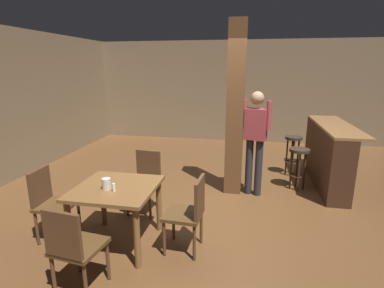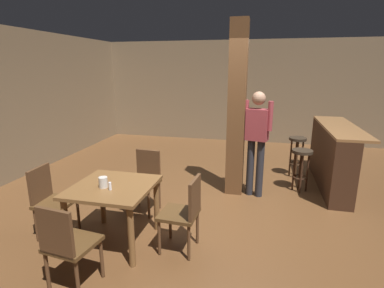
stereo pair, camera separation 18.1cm
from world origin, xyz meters
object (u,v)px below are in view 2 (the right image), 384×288
Objects in this scene: chair_west at (50,198)px; bar_stool_near at (302,160)px; bar_stool_mid at (297,148)px; salt_shaker at (110,186)px; napkin_cup at (103,182)px; dining_table at (114,195)px; chair_north at (145,178)px; bar_counter at (331,155)px; chair_east at (185,210)px; standing_person at (257,137)px; chair_south at (67,243)px.

bar_stool_near is at bearing 34.52° from chair_west.
bar_stool_near is (3.21, 2.21, 0.04)m from chair_west.
salt_shaker is at bearing -127.52° from bar_stool_mid.
napkin_cup is 0.16× the size of bar_stool_mid.
napkin_cup is 0.12m from salt_shaker.
bar_stool_mid is at bearing 90.68° from bar_stool_near.
dining_table is 1.26× the size of bar_stool_near.
bar_counter reaches higher than chair_north.
bar_stool_mid is (-0.55, 0.32, 0.02)m from bar_counter.
salt_shaker reaches higher than dining_table.
chair_east and chair_north have the same top height.
bar_counter reaches higher than chair_west.
salt_shaker is at bearing -135.21° from bar_stool_near.
salt_shaker is 3.93m from bar_counter.
chair_east is 1.72m from chair_west.
chair_north is 1.14× the size of bar_stool_mid.
bar_counter is at bearing 43.28° from salt_shaker.
standing_person is 1.38m from bar_stool_mid.
salt_shaker is at bearing -73.89° from dining_table.
chair_south is at bearing -121.64° from standing_person.
bar_stool_near is 0.93× the size of bar_stool_mid.
chair_south reaches higher than bar_stool_mid.
bar_stool_mid is (2.38, 3.73, 0.07)m from chair_south.
bar_stool_mid is (0.75, 1.08, -0.43)m from standing_person.
standing_person reaches higher than napkin_cup.
chair_north is 7.10× the size of napkin_cup.
bar_stool_near is at bearing 55.25° from chair_east.
chair_north is 0.52× the size of standing_person.
bar_stool_mid reaches higher than dining_table.
napkin_cup reaches higher than bar_stool_mid.
bar_stool_near is (2.39, 3.02, 0.04)m from chair_south.
chair_east is at bearing 10.67° from salt_shaker.
chair_north is 3.05m from bar_stool_mid.
chair_east is 0.42× the size of bar_counter.
chair_west is at bearing 174.03° from salt_shaker.
salt_shaker reaches higher than bar_stool_mid.
napkin_cup reaches higher than dining_table.
salt_shaker is 2.49m from standing_person.
dining_table is 3.71m from bar_stool_mid.
chair_south and chair_east have the same top height.
standing_person is at bearing -124.86° from bar_stool_mid.
bar_stool_near is (2.36, 2.17, -0.07)m from dining_table.
chair_east is 9.67× the size of salt_shaker.
bar_counter is 2.72× the size of bar_stool_mid.
bar_stool_near is at bearing 51.63° from chair_south.
bar_stool_near is 0.71m from bar_stool_mid.
napkin_cup is at bearing -3.34° from chair_west.
bar_stool_near is at bearing 44.79° from salt_shaker.
chair_south is at bearing -92.52° from dining_table.
bar_stool_near is (2.32, 2.30, -0.24)m from salt_shaker.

